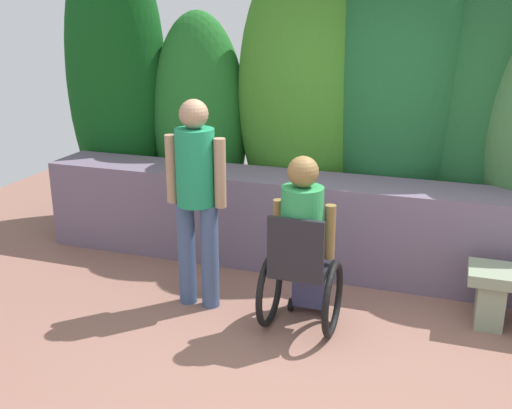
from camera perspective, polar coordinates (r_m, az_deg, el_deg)
ground_plane at (r=4.12m, az=6.04°, el=-15.87°), size 10.04×10.04×0.00m
stone_retaining_wall at (r=5.43m, az=10.26°, el=-2.34°), size 6.13×0.58×0.85m
hedge_backdrop at (r=5.86m, az=12.47°, el=9.08°), size 6.80×1.26×3.17m
person_in_wheelchair at (r=4.40m, az=4.45°, el=-4.27°), size 0.53×0.66×1.33m
person_standing_companion at (r=4.65m, az=-5.66°, el=1.27°), size 0.49×0.30×1.66m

